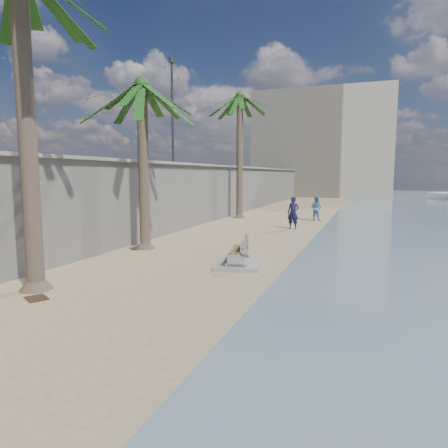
# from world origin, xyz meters

# --- Properties ---
(ground_plane) EXTENTS (140.00, 140.00, 0.00)m
(ground_plane) POSITION_xyz_m (0.00, 0.00, 0.00)
(ground_plane) COLOR tan
(seawall) EXTENTS (0.45, 70.00, 3.50)m
(seawall) POSITION_xyz_m (-5.20, 20.00, 1.75)
(seawall) COLOR gray
(seawall) RESTS_ON ground_plane
(wall_cap) EXTENTS (0.80, 70.00, 0.12)m
(wall_cap) POSITION_xyz_m (-5.20, 20.00, 3.55)
(wall_cap) COLOR gray
(wall_cap) RESTS_ON seawall
(end_building) EXTENTS (18.00, 12.00, 14.00)m
(end_building) POSITION_xyz_m (-2.00, 52.00, 7.00)
(end_building) COLOR #B7AA93
(end_building) RESTS_ON ground_plane
(bench_far) EXTENTS (1.79, 2.29, 0.85)m
(bench_far) POSITION_xyz_m (0.42, 5.88, 0.37)
(bench_far) COLOR gray
(bench_far) RESTS_ON ground_plane
(palm_mid) EXTENTS (5.00, 5.00, 7.33)m
(palm_mid) POSITION_xyz_m (-4.04, 7.40, 6.36)
(palm_mid) COLOR brown
(palm_mid) RESTS_ON ground_plane
(palm_back) EXTENTS (5.00, 5.00, 9.08)m
(palm_back) POSITION_xyz_m (-4.00, 19.64, 8.04)
(palm_back) COLOR brown
(palm_back) RESTS_ON ground_plane
(streetlight) EXTENTS (0.28, 0.28, 5.12)m
(streetlight) POSITION_xyz_m (-5.10, 12.00, 6.64)
(streetlight) COLOR #2D2D33
(streetlight) RESTS_ON wall_cap
(person_a) EXTENTS (0.78, 0.58, 2.03)m
(person_a) POSITION_xyz_m (0.51, 15.27, 1.02)
(person_a) COLOR #171439
(person_a) RESTS_ON ground_plane
(person_b) EXTENTS (1.04, 0.93, 1.78)m
(person_b) POSITION_xyz_m (1.17, 19.83, 0.89)
(person_b) COLOR #517CA8
(person_b) RESTS_ON ground_plane
(debris_b) EXTENTS (0.70, 0.66, 0.03)m
(debris_b) POSITION_xyz_m (-3.03, 0.74, 0.01)
(debris_b) COLOR #382616
(debris_b) RESTS_ON ground_plane
(debris_c) EXTENTS (0.88, 0.88, 0.03)m
(debris_c) POSITION_xyz_m (-4.27, 7.30, 0.01)
(debris_c) COLOR #382616
(debris_c) RESTS_ON ground_plane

